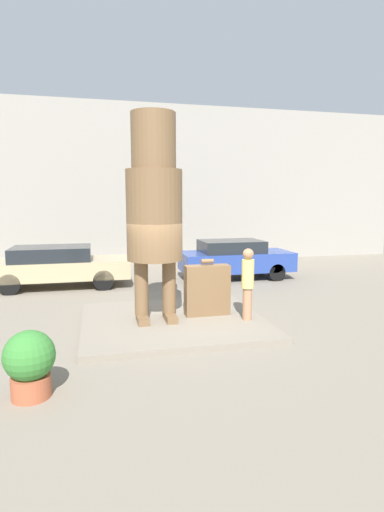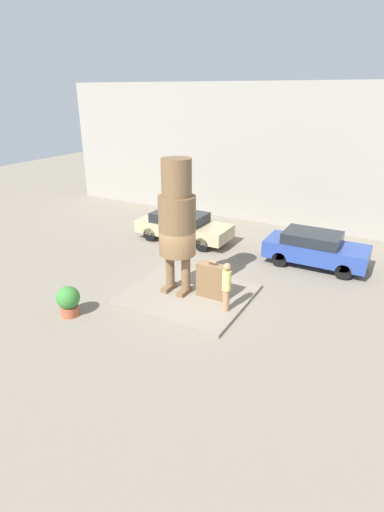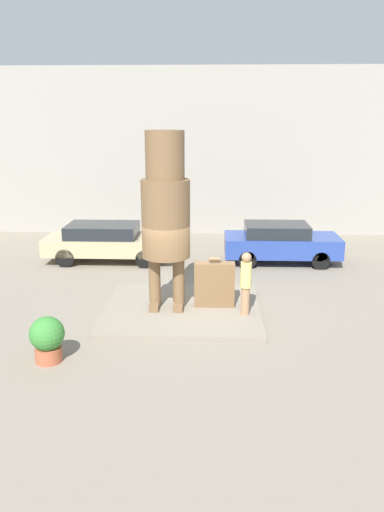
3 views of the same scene
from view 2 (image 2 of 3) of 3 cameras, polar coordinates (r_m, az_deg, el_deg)
The scene contains 9 objects.
ground_plane at distance 14.96m, azimuth -0.57°, elevation -5.72°, with size 60.00×60.00×0.00m, color gray.
pedestal at distance 14.93m, azimuth -0.57°, elevation -5.50°, with size 4.40×3.98×0.13m.
building_backdrop at distance 22.82m, azimuth 12.42°, elevation 13.74°, with size 28.00×0.60×7.55m.
statue_figure at distance 14.01m, azimuth -2.15°, elevation 5.56°, with size 1.32×1.32×4.90m.
giant_suitcase at distance 14.35m, azimuth 2.92°, elevation -3.56°, with size 1.14×0.38×1.44m.
tourist at distance 13.37m, azimuth 4.95°, elevation -4.17°, with size 0.30×0.30×1.76m.
parked_car_tan at distance 20.13m, azimuth -1.33°, elevation 4.34°, with size 4.78×1.90×1.44m.
parked_car_blue at distance 17.97m, azimuth 17.16°, elevation 1.06°, with size 4.27×1.83×1.50m.
planter_pot at distance 14.10m, azimuth -17.23°, elevation -6.06°, with size 0.78×0.78×1.07m.
Camera 2 is at (6.49, -11.45, 7.10)m, focal length 28.00 mm.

